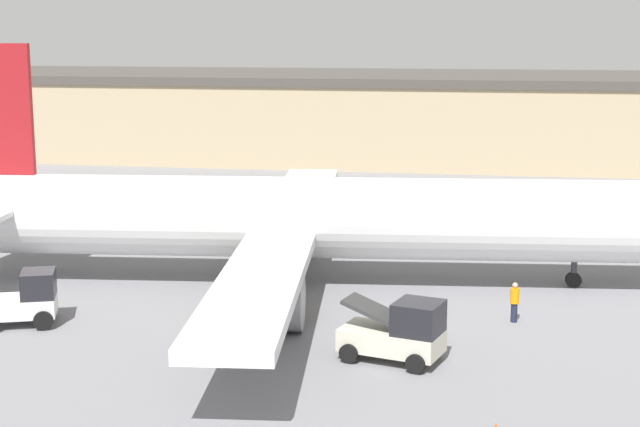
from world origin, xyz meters
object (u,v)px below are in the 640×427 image
(baggage_tug, at_px, (262,288))
(ground_crew_worker, at_px, (514,301))
(airplane, at_px, (299,219))
(belt_loader_truck, at_px, (399,332))
(pushback_tug, at_px, (25,300))

(baggage_tug, bearing_deg, ground_crew_worker, -39.15)
(airplane, bearing_deg, belt_loader_truck, -66.71)
(ground_crew_worker, distance_m, pushback_tug, 19.46)
(pushback_tug, bearing_deg, ground_crew_worker, -9.39)
(baggage_tug, distance_m, belt_loader_truck, 7.60)
(baggage_tug, bearing_deg, belt_loader_truck, -81.05)
(airplane, height_order, baggage_tug, airplane)
(ground_crew_worker, bearing_deg, pushback_tug, 116.44)
(belt_loader_truck, bearing_deg, ground_crew_worker, 68.33)
(baggage_tug, distance_m, pushback_tug, 9.41)
(airplane, height_order, belt_loader_truck, airplane)
(baggage_tug, bearing_deg, pushback_tug, 153.85)
(belt_loader_truck, relative_size, pushback_tug, 1.17)
(airplane, xyz_separation_m, pushback_tug, (-9.56, -8.02, -2.00))
(airplane, xyz_separation_m, baggage_tug, (-0.56, -5.26, -1.88))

